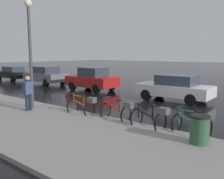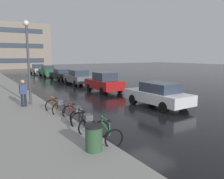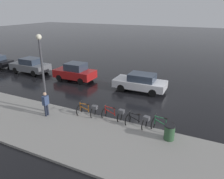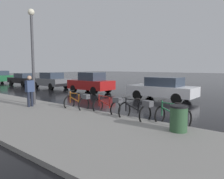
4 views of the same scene
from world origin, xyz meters
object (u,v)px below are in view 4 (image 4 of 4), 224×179
at_px(streetlamp, 32,47).
at_px(trash_bin, 179,120).
at_px(bicycle_nearest, 173,116).
at_px(car_white, 163,89).
at_px(car_black, 23,79).
at_px(bicycle_second, 137,110).
at_px(bicycle_third, 109,105).
at_px(bicycle_farthest, 78,102).
at_px(car_grey, 51,80).
at_px(car_red, 91,83).
at_px(car_green, 0,77).
at_px(pedestrian, 30,90).

height_order(streetlamp, trash_bin, streetlamp).
distance_m(bicycle_nearest, streetlamp, 8.08).
bearing_deg(car_white, car_black, 90.12).
relative_size(bicycle_second, bicycle_third, 0.99).
relative_size(bicycle_farthest, car_grey, 0.32).
relative_size(bicycle_nearest, car_red, 0.31).
bearing_deg(streetlamp, bicycle_farthest, -75.28).
bearing_deg(car_grey, trash_bin, -111.84).
relative_size(bicycle_second, car_grey, 0.33).
bearing_deg(car_green, bicycle_nearest, -101.67).
xyz_separation_m(bicycle_third, car_green, (5.70, 24.37, 0.35)).
height_order(bicycle_farthest, car_white, car_white).
bearing_deg(pedestrian, car_red, 21.07).
xyz_separation_m(car_grey, car_green, (-0.03, 11.69, 0.03)).
relative_size(bicycle_nearest, bicycle_farthest, 0.89).
relative_size(bicycle_third, car_green, 0.33).
distance_m(bicycle_nearest, bicycle_third, 3.02).
xyz_separation_m(bicycle_second, trash_bin, (-0.54, -1.91, -0.01)).
xyz_separation_m(car_white, trash_bin, (-6.46, -3.82, -0.28)).
bearing_deg(trash_bin, bicycle_second, 74.33).
bearing_deg(trash_bin, bicycle_nearest, 34.34).
bearing_deg(trash_bin, car_grey, 68.16).
height_order(bicycle_farthest, car_black, car_black).
distance_m(bicycle_nearest, trash_bin, 1.01).
bearing_deg(car_black, car_grey, -89.02).
distance_m(bicycle_nearest, car_grey, 16.69).
distance_m(car_green, pedestrian, 21.52).
bearing_deg(bicycle_nearest, car_green, 78.33).
bearing_deg(car_white, bicycle_second, -162.15).
height_order(bicycle_third, trash_bin, trash_bin).
distance_m(bicycle_second, car_black, 20.63).
relative_size(car_white, car_black, 1.02).
xyz_separation_m(bicycle_second, car_red, (5.88, 8.49, 0.34)).
bearing_deg(car_red, bicycle_farthest, -139.27).
height_order(bicycle_third, car_green, car_green).
bearing_deg(trash_bin, car_black, 73.51).
height_order(bicycle_second, car_green, car_green).
xyz_separation_m(bicycle_nearest, car_green, (5.66, 27.38, 0.44)).
distance_m(bicycle_third, bicycle_farthest, 1.75).
bearing_deg(streetlamp, bicycle_nearest, -81.89).
xyz_separation_m(bicycle_third, car_white, (5.68, 0.24, 0.29)).
bearing_deg(car_green, car_red, -90.23).
bearing_deg(trash_bin, car_red, 58.35).
relative_size(pedestrian, streetlamp, 0.33).
height_order(bicycle_nearest, bicycle_farthest, bicycle_farthest).
relative_size(bicycle_third, pedestrian, 0.82).
relative_size(car_grey, trash_bin, 4.40).
relative_size(car_red, car_grey, 0.91).
xyz_separation_m(bicycle_second, car_green, (5.95, 26.03, 0.33)).
relative_size(bicycle_nearest, car_black, 0.28).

